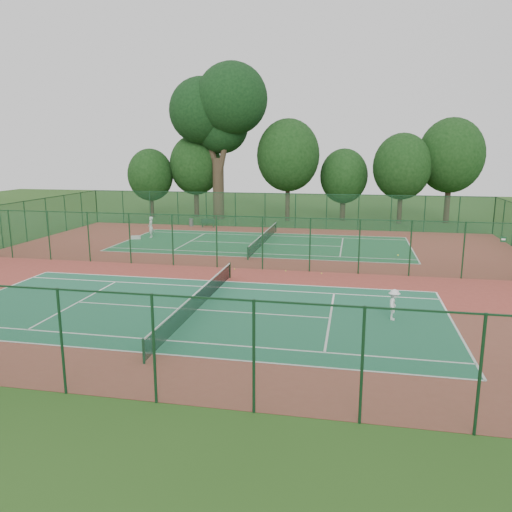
# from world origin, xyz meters

# --- Properties ---
(ground) EXTENTS (120.00, 120.00, 0.00)m
(ground) POSITION_xyz_m (0.00, 0.00, 0.00)
(ground) COLOR #244816
(ground) RESTS_ON ground
(red_pad) EXTENTS (40.00, 36.00, 0.01)m
(red_pad) POSITION_xyz_m (0.00, 0.00, 0.01)
(red_pad) COLOR #93372D
(red_pad) RESTS_ON ground
(court_near) EXTENTS (23.77, 10.97, 0.01)m
(court_near) POSITION_xyz_m (0.00, -9.00, 0.01)
(court_near) COLOR #1F6444
(court_near) RESTS_ON red_pad
(court_far) EXTENTS (23.77, 10.97, 0.01)m
(court_far) POSITION_xyz_m (0.00, 9.00, 0.01)
(court_far) COLOR #1F6336
(court_far) RESTS_ON red_pad
(fence_north) EXTENTS (40.00, 0.09, 3.50)m
(fence_north) POSITION_xyz_m (0.00, 18.00, 1.76)
(fence_north) COLOR #184829
(fence_north) RESTS_ON ground
(fence_south) EXTENTS (40.00, 0.09, 3.50)m
(fence_south) POSITION_xyz_m (0.00, -18.00, 1.76)
(fence_south) COLOR #194C32
(fence_south) RESTS_ON ground
(fence_divider) EXTENTS (40.00, 0.09, 3.50)m
(fence_divider) POSITION_xyz_m (0.00, 0.00, 1.76)
(fence_divider) COLOR #194B2A
(fence_divider) RESTS_ON ground
(tennis_net_near) EXTENTS (0.10, 12.90, 0.97)m
(tennis_net_near) POSITION_xyz_m (0.00, -9.00, 0.54)
(tennis_net_near) COLOR black
(tennis_net_near) RESTS_ON ground
(tennis_net_far) EXTENTS (0.10, 12.90, 0.97)m
(tennis_net_far) POSITION_xyz_m (0.00, 9.00, 0.54)
(tennis_net_far) COLOR #163E26
(tennis_net_far) RESTS_ON ground
(player_near) EXTENTS (0.65, 0.99, 1.44)m
(player_near) POSITION_xyz_m (9.24, -8.68, 0.74)
(player_near) COLOR white
(player_near) RESTS_ON court_near
(player_far) EXTENTS (0.60, 0.77, 1.87)m
(player_far) POSITION_xyz_m (-10.46, 10.07, 0.96)
(player_far) COLOR white
(player_far) RESTS_ON court_far
(trash_bin) EXTENTS (0.46, 0.46, 0.81)m
(trash_bin) POSITION_xyz_m (-9.11, 17.28, 0.41)
(trash_bin) COLOR slate
(trash_bin) RESTS_ON red_pad
(bench) EXTENTS (1.47, 0.64, 0.87)m
(bench) POSITION_xyz_m (-7.23, 16.93, 0.46)
(bench) COLOR black
(bench) RESTS_ON red_pad
(kit_bag) EXTENTS (0.88, 0.54, 0.31)m
(kit_bag) POSITION_xyz_m (-11.44, 9.00, 0.16)
(kit_bag) COLOR silver
(kit_bag) RESTS_ON red_pad
(stray_ball_a) EXTENTS (0.08, 0.08, 0.08)m
(stray_ball_a) POSITION_xyz_m (5.44, -0.51, 0.05)
(stray_ball_a) COLOR #E0F438
(stray_ball_a) RESTS_ON red_pad
(stray_ball_b) EXTENTS (0.08, 0.08, 0.08)m
(stray_ball_b) POSITION_xyz_m (3.12, -0.28, 0.05)
(stray_ball_b) COLOR #C4E435
(stray_ball_b) RESTS_ON red_pad
(stray_ball_c) EXTENTS (0.07, 0.07, 0.07)m
(stray_ball_c) POSITION_xyz_m (-0.23, -0.44, 0.05)
(stray_ball_c) COLOR #CCD732
(stray_ball_c) RESTS_ON red_pad
(big_tree) EXTENTS (11.05, 8.09, 16.97)m
(big_tree) POSITION_xyz_m (-7.71, 23.49, 12.02)
(big_tree) COLOR #392C1F
(big_tree) RESTS_ON ground
(evergreen_row) EXTENTS (39.00, 5.00, 12.00)m
(evergreen_row) POSITION_xyz_m (0.50, 24.25, 0.00)
(evergreen_row) COLOR black
(evergreen_row) RESTS_ON ground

